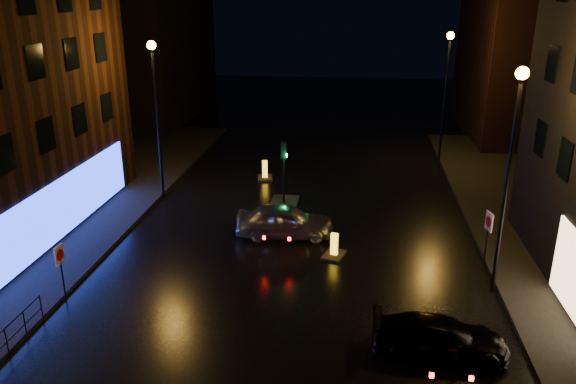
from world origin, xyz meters
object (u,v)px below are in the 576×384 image
dark_sedan (440,337)px  bollard_far (265,175)px  road_sign_left (60,260)px  bollard_near (334,251)px  silver_hatchback (285,221)px  road_sign_right (488,226)px  traffic_signal (284,196)px

dark_sedan → bollard_far: size_ratio=2.90×
road_sign_left → bollard_near: bearing=29.6°
silver_hatchback → bollard_far: silver_hatchback is taller
silver_hatchback → dark_sedan: bearing=-148.8°
silver_hatchback → road_sign_right: bearing=-107.2°
bollard_far → traffic_signal: bearing=-78.5°
traffic_signal → road_sign_right: traffic_signal is taller
road_sign_left → traffic_signal: bearing=60.8°
bollard_far → road_sign_right: size_ratio=0.61×
silver_hatchback → road_sign_right: road_sign_right is taller
road_sign_left → road_sign_right: (15.79, 4.69, 0.13)m
traffic_signal → bollard_near: bearing=-63.3°
traffic_signal → bollard_far: (-1.69, 4.12, -0.25)m
traffic_signal → road_sign_left: traffic_signal is taller
dark_sedan → road_sign_right: bearing=-20.6°
bollard_far → road_sign_right: (10.79, -10.03, 1.52)m
traffic_signal → bollard_near: size_ratio=2.49×
road_sign_left → road_sign_right: bearing=19.7°
traffic_signal → silver_hatchback: bearing=-81.9°
bollard_near → bollard_far: 10.94m
traffic_signal → road_sign_right: bearing=-33.0°
traffic_signal → dark_sedan: bearing=-62.1°
bollard_far → road_sign_right: 14.81m
traffic_signal → silver_hatchback: (0.56, -3.97, 0.25)m
traffic_signal → road_sign_left: 12.59m
bollard_near → bollard_far: bearing=132.0°
bollard_far → road_sign_left: bearing=-119.6°
bollard_far → road_sign_left: 15.62m
road_sign_left → road_sign_right: size_ratio=0.92×
dark_sedan → bollard_near: size_ratio=3.02×
bollard_near → road_sign_right: (6.18, -0.11, 1.54)m
bollard_near → road_sign_left: road_sign_left is taller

